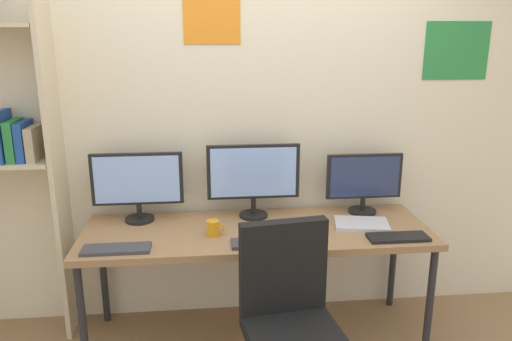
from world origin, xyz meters
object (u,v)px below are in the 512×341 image
Objects in this scene: monitor_left at (137,183)px; keyboard_left at (116,249)px; monitor_right at (364,181)px; computer_mouse at (307,234)px; laptop_closed at (362,224)px; desk at (257,237)px; coffee_mug at (213,228)px; monitor_center at (253,176)px; keyboard_center at (261,243)px; keyboard_right at (398,237)px.

monitor_left is 1.53× the size of keyboard_left.
monitor_left is 1.43m from monitor_right.
computer_mouse reaches higher than laptop_closed.
coffee_mug is (-0.26, -0.07, 0.10)m from desk.
monitor_right is at bearing -0.01° from monitor_center.
keyboard_center is at bearing -162.31° from computer_mouse.
desk is 3.57× the size of monitor_center.
laptop_closed is at bearing -19.74° from monitor_center.
keyboard_center is at bearing -90.00° from monitor_center.
monitor_right is 1.58m from keyboard_left.
monitor_center reaches higher than desk.
monitor_right is at bearing -0.00° from monitor_left.
desk is at bearing 153.20° from computer_mouse.
keyboard_left is 1.06× the size of keyboard_right.
laptop_closed is at bearing -108.31° from monitor_right.
laptop_closed reaches higher than keyboard_left.
monitor_right is at bearing 38.98° from computer_mouse.
keyboard_right is 1.08× the size of laptop_closed.
desk is 4.24× the size of monitor_right.
laptop_closed reaches higher than keyboard_center.
computer_mouse is at bearing -26.80° from desk.
monitor_right reaches higher than computer_mouse.
keyboard_left is 1.07m from computer_mouse.
laptop_closed is (0.64, -0.02, 0.06)m from desk.
keyboard_center is (0.00, -0.44, -0.26)m from monitor_center.
monitor_right is at bearing 16.23° from coffee_mug.
coffee_mug is at bearing 171.38° from keyboard_right.
computer_mouse is 0.54m from coffee_mug.
monitor_right is 1.53× the size of laptop_closed.
monitor_center is 0.73m from laptop_closed.
monitor_left is 1.58m from keyboard_right.
monitor_center is 1.19× the size of monitor_right.
monitor_left is 1.14× the size of monitor_right.
keyboard_center is (0.72, -0.44, -0.23)m from monitor_left.
monitor_right is (1.43, -0.00, -0.03)m from monitor_left.
monitor_right reaches higher than laptop_closed.
monitor_left is 1.62× the size of keyboard_right.
desk is 0.82m from keyboard_left.
monitor_left is 0.57m from coffee_mug.
monitor_left is at bearing 163.47° from desk.
monitor_left is at bearing -180.00° from monitor_center.
desk is at bearing 15.40° from coffee_mug.
keyboard_left is at bearing -150.62° from monitor_center.
desk is 6.47× the size of laptop_closed.
keyboard_left is 3.43× the size of coffee_mug.
computer_mouse is at bearing -149.75° from laptop_closed.
desk is at bearing 90.00° from keyboard_center.
coffee_mug is at bearing -132.45° from monitor_center.
keyboard_center is (-0.72, -0.44, -0.21)m from monitor_right.
keyboard_right is at bearing -81.01° from monitor_right.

